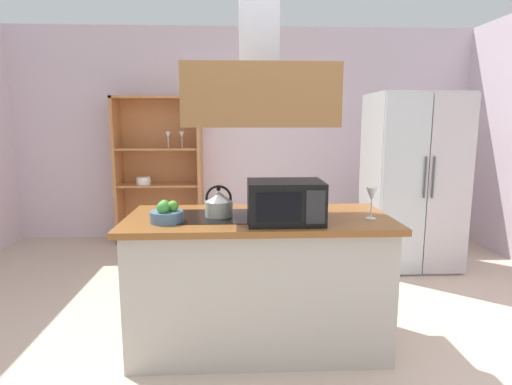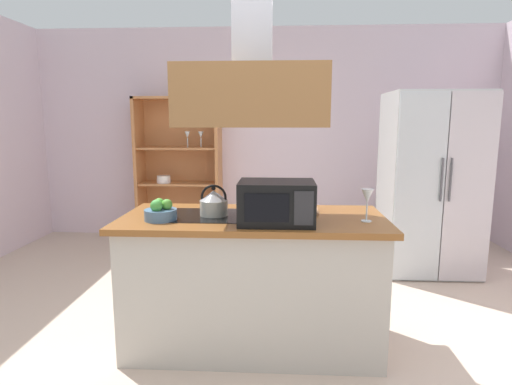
{
  "view_description": "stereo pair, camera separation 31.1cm",
  "coord_description": "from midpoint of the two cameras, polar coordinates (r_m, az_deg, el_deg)",
  "views": [
    {
      "loc": [
        -0.1,
        -2.58,
        1.52
      ],
      "look_at": [
        0.04,
        0.48,
        1.0
      ],
      "focal_mm": 29.53,
      "sensor_mm": 36.0,
      "label": 1
    },
    {
      "loc": [
        0.21,
        -2.58,
        1.52
      ],
      "look_at": [
        0.04,
        0.48,
        1.0
      ],
      "focal_mm": 29.53,
      "sensor_mm": 36.0,
      "label": 2
    }
  ],
  "objects": [
    {
      "name": "wall_back",
      "position": [
        5.59,
        2.67,
        7.83
      ],
      "size": [
        6.0,
        0.12,
        2.7
      ],
      "primitive_type": "cube",
      "color": "silver",
      "rests_on": "ground"
    },
    {
      "name": "ground_plane",
      "position": [
        3.0,
        1.83,
        -20.86
      ],
      "size": [
        7.8,
        7.8,
        0.0
      ],
      "primitive_type": "plane",
      "color": "beige"
    },
    {
      "name": "fruit_bowl",
      "position": [
        2.69,
        -9.61,
        -2.64
      ],
      "size": [
        0.2,
        0.2,
        0.14
      ],
      "color": "#4C7299",
      "rests_on": "kitchen_island"
    },
    {
      "name": "microwave",
      "position": [
        2.58,
        6.26,
        -1.36
      ],
      "size": [
        0.46,
        0.35,
        0.26
      ],
      "color": "black",
      "rests_on": "kitchen_island"
    },
    {
      "name": "kettle",
      "position": [
        2.78,
        -2.57,
        -1.42
      ],
      "size": [
        0.18,
        0.18,
        0.21
      ],
      "color": "beige",
      "rests_on": "kitchen_island"
    },
    {
      "name": "wine_glass_on_counter",
      "position": [
        2.73,
        18.03,
        -0.69
      ],
      "size": [
        0.08,
        0.08,
        0.21
      ],
      "color": "silver",
      "rests_on": "kitchen_island"
    },
    {
      "name": "cutting_board",
      "position": [
        2.94,
        8.09,
        -2.47
      ],
      "size": [
        0.35,
        0.25,
        0.02
      ],
      "primitive_type": "cube",
      "rotation": [
        0.0,
        0.0,
        -0.04
      ],
      "color": "#AE7D58",
      "rests_on": "kitchen_island"
    },
    {
      "name": "dish_cabinet",
      "position": [
        5.53,
        -8.69,
        2.06
      ],
      "size": [
        1.07,
        0.4,
        1.82
      ],
      "color": "#BF7A46",
      "rests_on": "ground"
    },
    {
      "name": "kitchen_island",
      "position": [
        2.91,
        2.72,
        -11.85
      ],
      "size": [
        1.74,
        0.81,
        0.9
      ],
      "color": "#B6B1A5",
      "rests_on": "ground"
    },
    {
      "name": "range_hood",
      "position": [
        2.73,
        2.95,
        14.95
      ],
      "size": [
        0.9,
        0.7,
        1.22
      ],
      "color": "olive"
    },
    {
      "name": "refrigerator",
      "position": [
        4.64,
        24.36,
        1.11
      ],
      "size": [
        0.9,
        0.77,
        1.81
      ],
      "color": "#B4B9B6",
      "rests_on": "ground"
    }
  ]
}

